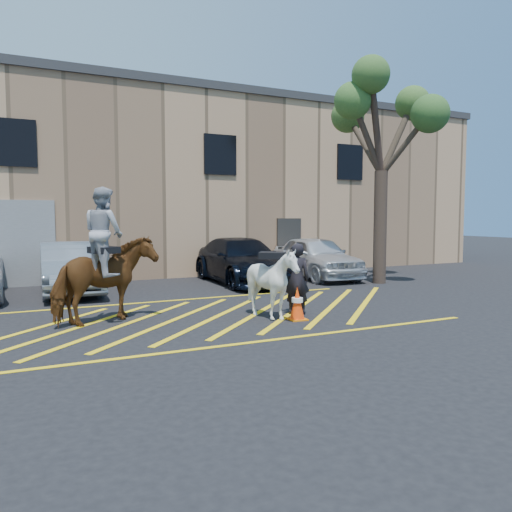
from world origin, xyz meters
name	(u,v)px	position (x,y,z in m)	size (l,w,h in m)	color
ground	(213,314)	(0.00, 0.00, 0.00)	(90.00, 90.00, 0.00)	black
car_silver_sedan	(70,267)	(-2.65, 4.91, 0.76)	(1.61, 4.60, 1.52)	gray
car_blue_suv	(242,261)	(2.87, 4.74, 0.76)	(2.14, 5.27, 1.53)	black
car_white_suv	(316,257)	(5.89, 4.75, 0.78)	(1.84, 4.57, 1.56)	silver
handler	(297,279)	(1.75, -0.85, 0.83)	(0.60, 0.40, 1.65)	black
warehouse	(115,185)	(-0.01, 11.99, 3.65)	(32.42, 10.20, 7.30)	tan
hatching_zone	(218,316)	(0.00, -0.30, 0.01)	(12.60, 5.12, 0.01)	yellow
mounted_bay	(104,269)	(-2.42, 0.07, 1.16)	(2.40, 1.78, 2.88)	brown
saddled_white	(272,283)	(0.98, -1.10, 0.80)	(1.87, 1.91, 1.59)	white
traffic_cone	(297,303)	(1.43, -1.43, 0.37)	(0.40, 0.40, 0.73)	orange
tree	(382,114)	(7.06, 2.62, 5.69)	(3.99, 4.37, 7.31)	#403027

